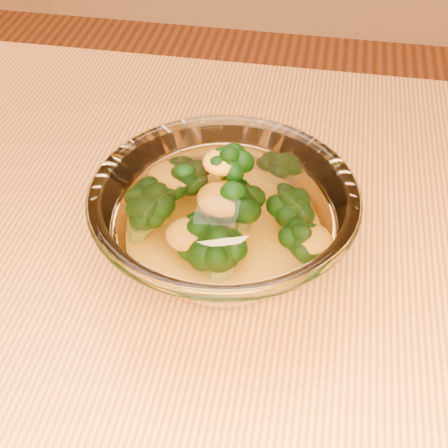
% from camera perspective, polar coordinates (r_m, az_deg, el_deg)
% --- Properties ---
extents(table, '(1.20, 0.80, 0.75)m').
position_cam_1_polar(table, '(0.51, -1.57, -18.62)').
color(table, gold).
rests_on(table, ground).
extents(glass_bowl, '(0.19, 0.19, 0.08)m').
position_cam_1_polar(glass_bowl, '(0.45, 0.00, -0.38)').
color(glass_bowl, white).
rests_on(glass_bowl, table).
extents(cheese_sauce, '(0.10, 0.10, 0.03)m').
position_cam_1_polar(cheese_sauce, '(0.46, -0.00, -1.96)').
color(cheese_sauce, yellow).
rests_on(cheese_sauce, glass_bowl).
extents(broccoli_heap, '(0.13, 0.12, 0.07)m').
position_cam_1_polar(broccoli_heap, '(0.44, -0.71, 1.01)').
color(broccoli_heap, black).
rests_on(broccoli_heap, cheese_sauce).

